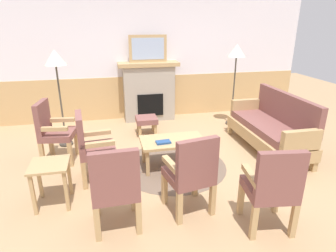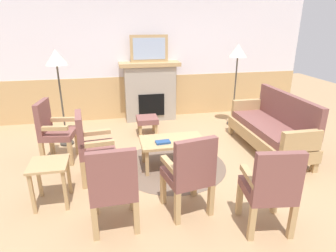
% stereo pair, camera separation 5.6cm
% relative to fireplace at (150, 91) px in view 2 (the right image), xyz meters
% --- Properties ---
extents(ground_plane, '(14.00, 14.00, 0.00)m').
position_rel_fireplace_xyz_m(ground_plane, '(0.00, -2.35, -0.65)').
color(ground_plane, tan).
extents(wall_back, '(7.20, 0.14, 2.70)m').
position_rel_fireplace_xyz_m(wall_back, '(0.00, 0.25, 0.66)').
color(wall_back, white).
rests_on(wall_back, ground_plane).
extents(fireplace, '(1.30, 0.44, 1.28)m').
position_rel_fireplace_xyz_m(fireplace, '(0.00, 0.00, 0.00)').
color(fireplace, '#A39989').
rests_on(fireplace, ground_plane).
extents(framed_picture, '(0.80, 0.04, 0.56)m').
position_rel_fireplace_xyz_m(framed_picture, '(0.00, 0.00, 0.91)').
color(framed_picture, tan).
rests_on(framed_picture, fireplace).
extents(couch, '(0.70, 1.80, 0.98)m').
position_rel_fireplace_xyz_m(couch, '(1.79, -2.06, -0.26)').
color(couch, tan).
rests_on(couch, ground_plane).
extents(coffee_table, '(0.96, 0.56, 0.44)m').
position_rel_fireplace_xyz_m(coffee_table, '(0.01, -2.30, -0.27)').
color(coffee_table, tan).
rests_on(coffee_table, ground_plane).
extents(round_rug, '(1.65, 1.65, 0.01)m').
position_rel_fireplace_xyz_m(round_rug, '(0.01, -2.30, -0.65)').
color(round_rug, brown).
rests_on(round_rug, ground_plane).
extents(book_on_table, '(0.22, 0.14, 0.03)m').
position_rel_fireplace_xyz_m(book_on_table, '(-0.16, -2.39, -0.20)').
color(book_on_table, navy).
rests_on(book_on_table, coffee_table).
extents(footstool, '(0.40, 0.40, 0.36)m').
position_rel_fireplace_xyz_m(footstool, '(-0.20, -0.93, -0.37)').
color(footstool, tan).
rests_on(footstool, ground_plane).
extents(armchair_near_fireplace, '(0.55, 0.55, 0.98)m').
position_rel_fireplace_xyz_m(armchair_near_fireplace, '(-1.77, -1.73, -0.11)').
color(armchair_near_fireplace, tan).
rests_on(armchair_near_fireplace, ground_plane).
extents(armchair_by_window_left, '(0.53, 0.53, 0.98)m').
position_rel_fireplace_xyz_m(armchair_by_window_left, '(-1.17, -2.46, -0.11)').
color(armchair_by_window_left, tan).
rests_on(armchair_by_window_left, ground_plane).
extents(armchair_front_left, '(0.56, 0.56, 0.98)m').
position_rel_fireplace_xyz_m(armchair_front_left, '(-0.05, -3.46, -0.11)').
color(armchair_front_left, tan).
rests_on(armchair_front_left, ground_plane).
extents(armchair_front_center, '(0.50, 0.50, 0.98)m').
position_rel_fireplace_xyz_m(armchair_front_center, '(-0.89, -3.56, -0.11)').
color(armchair_front_center, tan).
rests_on(armchair_front_center, ground_plane).
extents(armchair_corner_left, '(0.54, 0.54, 0.98)m').
position_rel_fireplace_xyz_m(armchair_corner_left, '(0.68, -3.91, -0.11)').
color(armchair_corner_left, tan).
rests_on(armchair_corner_left, ground_plane).
extents(side_table, '(0.44, 0.44, 0.55)m').
position_rel_fireplace_xyz_m(side_table, '(-1.63, -2.94, -0.22)').
color(side_table, tan).
rests_on(side_table, ground_plane).
extents(floor_lamp_by_couch, '(0.36, 0.36, 1.68)m').
position_rel_fireplace_xyz_m(floor_lamp_by_couch, '(1.69, -0.70, 0.80)').
color(floor_lamp_by_couch, '#332D28').
rests_on(floor_lamp_by_couch, ground_plane).
extents(floor_lamp_by_chairs, '(0.36, 0.36, 1.68)m').
position_rel_fireplace_xyz_m(floor_lamp_by_chairs, '(-1.70, -1.10, 0.80)').
color(floor_lamp_by_chairs, '#332D28').
rests_on(floor_lamp_by_chairs, ground_plane).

